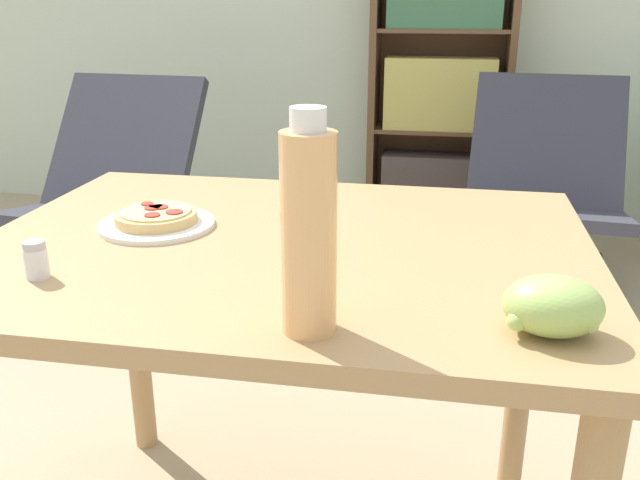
# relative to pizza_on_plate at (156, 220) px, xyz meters

# --- Properties ---
(dining_table) EXTENTS (1.12, 0.85, 0.78)m
(dining_table) POSITION_rel_pizza_on_plate_xyz_m (0.26, -0.03, -0.13)
(dining_table) COLOR tan
(dining_table) RESTS_ON ground_plane
(pizza_on_plate) EXTENTS (0.22, 0.22, 0.04)m
(pizza_on_plate) POSITION_rel_pizza_on_plate_xyz_m (0.00, 0.00, 0.00)
(pizza_on_plate) COLOR white
(pizza_on_plate) RESTS_ON dining_table
(grape_bunch) EXTENTS (0.13, 0.10, 0.08)m
(grape_bunch) POSITION_rel_pizza_on_plate_xyz_m (0.69, -0.33, 0.03)
(grape_bunch) COLOR #A8CC66
(grape_bunch) RESTS_ON dining_table
(drink_bottle) EXTENTS (0.07, 0.07, 0.30)m
(drink_bottle) POSITION_rel_pizza_on_plate_xyz_m (0.38, -0.37, 0.13)
(drink_bottle) COLOR #EFB270
(drink_bottle) RESTS_ON dining_table
(salt_shaker) EXTENTS (0.04, 0.04, 0.06)m
(salt_shaker) POSITION_rel_pizza_on_plate_xyz_m (-0.08, -0.27, 0.02)
(salt_shaker) COLOR white
(salt_shaker) RESTS_ON dining_table
(lounge_chair_near) EXTENTS (0.69, 0.81, 0.88)m
(lounge_chair_near) POSITION_rel_pizza_on_plate_xyz_m (-0.83, 1.34, -0.50)
(lounge_chair_near) COLOR black
(lounge_chair_near) RESTS_ON ground_plane
(lounge_chair_far) EXTENTS (0.70, 0.82, 0.88)m
(lounge_chair_far) POSITION_rel_pizza_on_plate_xyz_m (0.97, 1.71, -0.50)
(lounge_chair_far) COLOR black
(lounge_chair_far) RESTS_ON ground_plane
(bookshelf) EXTENTS (0.73, 0.27, 1.57)m
(bookshelf) POSITION_rel_pizza_on_plate_xyz_m (0.51, 2.50, -0.05)
(bookshelf) COLOR brown
(bookshelf) RESTS_ON ground_plane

